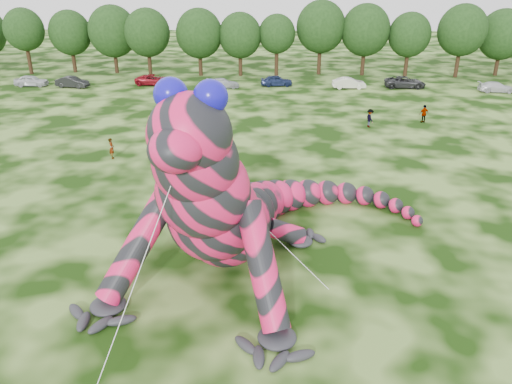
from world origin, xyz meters
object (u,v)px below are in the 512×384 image
Objects in this scene: car_6 at (405,82)px; tree_4 at (71,41)px; tree_8 at (240,44)px; car_3 at (223,83)px; tree_13 at (461,41)px; car_2 at (154,80)px; car_4 at (277,81)px; spectator_2 at (370,118)px; inflatable_gecko at (234,162)px; tree_11 at (365,40)px; tree_10 at (320,38)px; spectator_3 at (424,114)px; car_1 at (72,82)px; spectator_1 at (158,138)px; tree_12 at (408,44)px; tree_14 at (501,42)px; tree_6 at (148,42)px; car_7 at (496,87)px; tree_3 at (26,41)px; car_5 at (349,83)px; car_0 at (31,81)px; spectator_0 at (112,148)px; tree_9 at (277,45)px; tree_7 at (200,42)px; tree_5 at (113,39)px.

tree_4 is at bearing 82.18° from car_6.
car_3 is (-1.73, -8.70, -3.85)m from tree_8.
car_2 is at bearing -170.22° from tree_13.
car_4 is 2.35× the size of spectator_2.
inflatable_gecko is 53.94m from tree_11.
tree_10 is 27.73m from spectator_3.
car_4 is at bearing -87.31° from car_2.
car_1 is 1.01× the size of car_3.
car_6 is 3.16× the size of spectator_1.
car_6 is at bearing -40.93° from tree_10.
tree_13 reaches higher than tree_12.
tree_10 is (8.39, 52.26, 0.07)m from inflatable_gecko.
tree_14 reaches higher than spectator_3.
tree_6 is 2.19× the size of car_1.
spectator_2 is (14.53, -26.28, -3.57)m from tree_8.
car_7 is (9.02, -10.58, -3.84)m from tree_12.
tree_11 is (14.78, 51.88, -0.15)m from inflatable_gecko.
inflatable_gecko reaches higher than car_1.
tree_3 is 53.18m from spectator_2.
car_5 is 2.40× the size of spectator_2.
tree_10 is 2.43× the size of car_5.
tree_11 is at bearing -72.14° from car_3.
tree_12 is (55.73, 0.67, -0.23)m from tree_3.
car_0 reaches higher than car_2.
car_7 is at bearing -79.18° from tree_13.
tree_14 is at bearing 70.38° from inflatable_gecko.
car_0 is 49.67m from car_6.
car_2 is (-42.57, -7.34, -4.37)m from tree_13.
spectator_0 is at bearing -57.08° from tree_3.
tree_3 reaches higher than spectator_0.
tree_9 is 6.52m from tree_10.
tree_3 reaches higher than tree_12.
tree_7 is 29.36m from car_6.
tree_7 is 0.94× the size of tree_11.
tree_11 is 30.72m from car_2.
tree_6 reaches higher than car_7.
tree_6 reaches higher than car_1.
car_0 reaches higher than car_5.
tree_8 reaches higher than spectator_0.
tree_11 is (6.39, -0.38, -0.22)m from tree_10.
tree_13 is (62.85, 0.06, 0.34)m from tree_3.
spectator_2 is (-0.27, -17.85, 0.19)m from car_5.
tree_13 is 2.04× the size of car_2.
tree_9 is 12.77m from tree_11.
tree_13 is 34.53m from car_3.
tree_13 is at bearing -83.83° from car_3.
tree_6 is 20.31m from car_4.
tree_6 is 2.20× the size of car_0.
inflatable_gecko reaches higher than car_2.
tree_5 is 43.62m from spectator_2.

